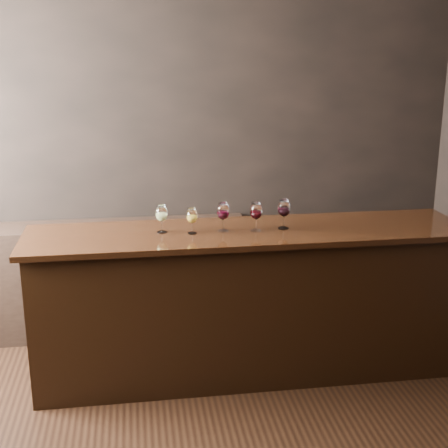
{
  "coord_description": "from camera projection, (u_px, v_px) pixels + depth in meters",
  "views": [
    {
      "loc": [
        -0.17,
        -2.89,
        2.33
      ],
      "look_at": [
        0.42,
        1.21,
        1.14
      ],
      "focal_mm": 50.0,
      "sensor_mm": 36.0,
      "label": 1
    }
  ],
  "objects": [
    {
      "name": "room_shell",
      "position": [
        122.0,
        157.0,
        2.99
      ],
      "size": [
        5.02,
        4.52,
        2.81
      ],
      "color": "black",
      "rests_on": "ground"
    },
    {
      "name": "bar_counter",
      "position": [
        248.0,
        305.0,
        4.5
      ],
      "size": [
        3.0,
        0.66,
        1.05
      ],
      "primitive_type": "cube",
      "rotation": [
        0.0,
        0.0,
        0.0
      ],
      "color": "black",
      "rests_on": "ground"
    },
    {
      "name": "bar_top",
      "position": [
        248.0,
        233.0,
        4.35
      ],
      "size": [
        3.1,
        0.73,
        0.04
      ],
      "primitive_type": "cube",
      "rotation": [
        0.0,
        0.0,
        0.0
      ],
      "color": "black",
      "rests_on": "bar_counter"
    },
    {
      "name": "back_bar_shelf",
      "position": [
        89.0,
        280.0,
        5.13
      ],
      "size": [
        2.6,
        0.4,
        0.93
      ],
      "primitive_type": "cube",
      "color": "black",
      "rests_on": "ground"
    },
    {
      "name": "glass_white",
      "position": [
        162.0,
        214.0,
        4.25
      ],
      "size": [
        0.08,
        0.08,
        0.19
      ],
      "color": "white",
      "rests_on": "bar_top"
    },
    {
      "name": "glass_amber",
      "position": [
        192.0,
        216.0,
        4.23
      ],
      "size": [
        0.08,
        0.08,
        0.18
      ],
      "color": "white",
      "rests_on": "bar_top"
    },
    {
      "name": "glass_red_a",
      "position": [
        223.0,
        212.0,
        4.28
      ],
      "size": [
        0.09,
        0.09,
        0.2
      ],
      "color": "white",
      "rests_on": "bar_top"
    },
    {
      "name": "glass_red_b",
      "position": [
        256.0,
        212.0,
        4.28
      ],
      "size": [
        0.09,
        0.09,
        0.2
      ],
      "color": "white",
      "rests_on": "bar_top"
    },
    {
      "name": "glass_red_c",
      "position": [
        284.0,
        209.0,
        4.34
      ],
      "size": [
        0.09,
        0.09,
        0.21
      ],
      "color": "white",
      "rests_on": "bar_top"
    }
  ]
}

